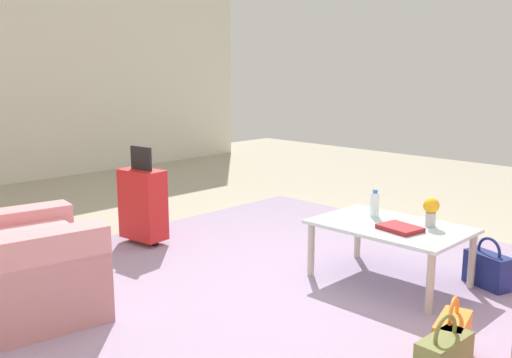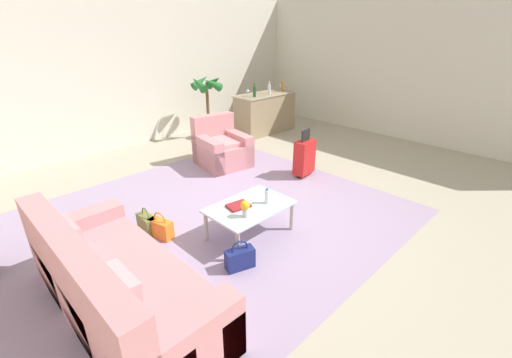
% 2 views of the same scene
% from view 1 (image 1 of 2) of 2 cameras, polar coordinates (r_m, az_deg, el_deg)
% --- Properties ---
extents(ground_plane, '(12.00, 12.00, 0.00)m').
position_cam_1_polar(ground_plane, '(4.08, 4.41, -10.58)').
color(ground_plane, '#A89E89').
extents(area_rug, '(5.20, 4.40, 0.01)m').
position_cam_1_polar(area_rug, '(3.60, 9.81, -13.73)').
color(area_rug, '#9984A3').
rests_on(area_rug, ground).
extents(armchair, '(0.97, 1.01, 0.92)m').
position_cam_1_polar(armchair, '(3.76, -24.01, -8.50)').
color(armchair, '#C67F84').
rests_on(armchair, ground).
extents(coffee_table, '(1.04, 0.69, 0.42)m').
position_cam_1_polar(coffee_table, '(4.13, 13.28, -5.15)').
color(coffee_table, silver).
rests_on(coffee_table, ground).
extents(water_bottle, '(0.06, 0.06, 0.20)m').
position_cam_1_polar(water_bottle, '(4.27, 11.78, -2.50)').
color(water_bottle, silver).
rests_on(water_bottle, coffee_table).
extents(coffee_table_book, '(0.30, 0.24, 0.03)m').
position_cam_1_polar(coffee_table_book, '(3.98, 14.20, -4.78)').
color(coffee_table_book, maroon).
rests_on(coffee_table_book, coffee_table).
extents(flower_vase, '(0.11, 0.11, 0.21)m').
position_cam_1_polar(flower_vase, '(4.11, 17.11, -2.90)').
color(flower_vase, '#B2B7BC').
rests_on(flower_vase, coffee_table).
extents(suitcase_red, '(0.42, 0.26, 0.85)m').
position_cam_1_polar(suitcase_red, '(4.99, -11.25, -2.40)').
color(suitcase_red, red).
rests_on(suitcase_red, ground).
extents(handbag_orange, '(0.21, 0.34, 0.36)m').
position_cam_1_polar(handbag_orange, '(3.22, 18.99, -14.85)').
color(handbag_orange, orange).
rests_on(handbag_orange, ground).
extents(handbag_navy, '(0.35, 0.23, 0.36)m').
position_cam_1_polar(handbag_navy, '(4.31, 22.14, -8.34)').
color(handbag_navy, navy).
rests_on(handbag_navy, ground).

